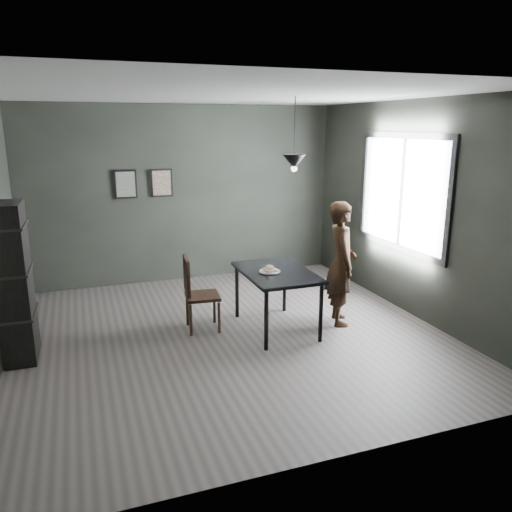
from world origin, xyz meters
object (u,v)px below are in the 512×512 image
object	(u,v)px
woman	(341,263)
shelf_unit	(14,283)
cafe_table	(277,277)
white_plate	(270,272)
pendant_lamp	(294,162)
wood_chair	(195,289)

from	to	relation	value
woman	shelf_unit	size ratio (longest dim) A/B	0.92
shelf_unit	cafe_table	bearing A→B (deg)	-2.32
white_plate	shelf_unit	bearing A→B (deg)	175.81
woman	pendant_lamp	size ratio (longest dim) A/B	1.83
pendant_lamp	cafe_table	bearing A→B (deg)	-158.20
white_plate	wood_chair	world-z (taller)	wood_chair
shelf_unit	pendant_lamp	distance (m)	3.39
woman	shelf_unit	xyz separation A→B (m)	(-3.76, 0.26, 0.07)
cafe_table	shelf_unit	size ratio (longest dim) A/B	0.70
white_plate	woman	distance (m)	0.95
white_plate	woman	size ratio (longest dim) A/B	0.15
cafe_table	woman	xyz separation A→B (m)	(0.84, -0.08, 0.12)
cafe_table	pendant_lamp	distance (m)	1.41
wood_chair	shelf_unit	bearing A→B (deg)	-170.96
wood_chair	shelf_unit	world-z (taller)	shelf_unit
wood_chair	shelf_unit	distance (m)	2.00
cafe_table	white_plate	distance (m)	0.13
white_plate	shelf_unit	distance (m)	2.83
cafe_table	woman	size ratio (longest dim) A/B	0.76
white_plate	shelf_unit	world-z (taller)	shelf_unit
white_plate	shelf_unit	xyz separation A→B (m)	(-2.82, 0.21, 0.10)
cafe_table	shelf_unit	bearing A→B (deg)	176.47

